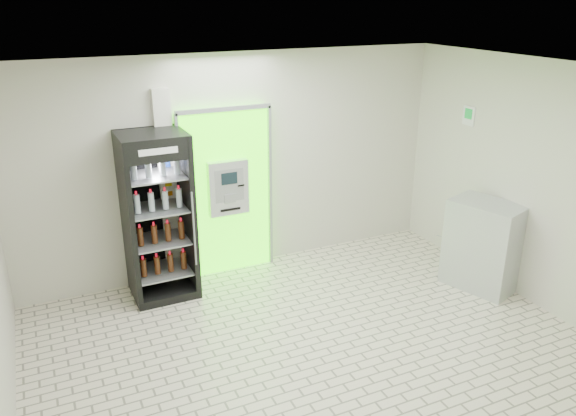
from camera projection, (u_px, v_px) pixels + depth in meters
ground at (320, 357)px, 6.07m from camera, size 6.00×6.00×0.00m
room_shell at (324, 197)px, 5.41m from camera, size 6.00×6.00×6.00m
atm_assembly at (226, 191)px, 7.62m from camera, size 1.30×0.24×2.33m
pillar at (168, 189)px, 7.30m from camera, size 0.22×0.11×2.60m
beverage_cooler at (158, 219)px, 7.05m from camera, size 0.81×0.77×2.14m
steel_cabinet at (483, 245)px, 7.37m from camera, size 0.87×1.03×1.19m
exit_sign at (469, 116)px, 7.67m from camera, size 0.02×0.22×0.26m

